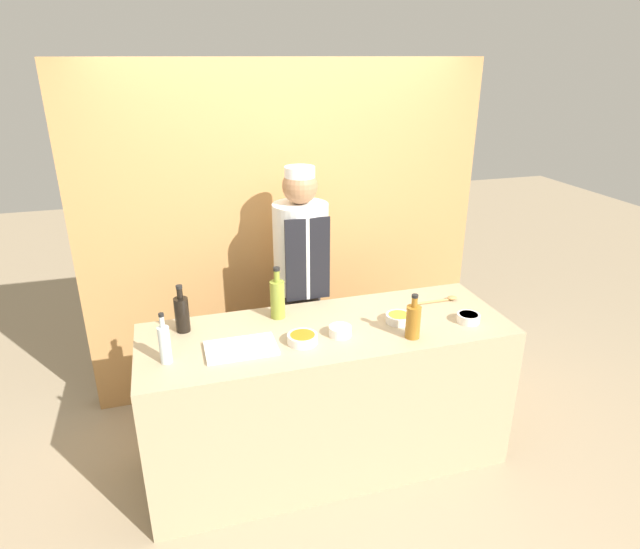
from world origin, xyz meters
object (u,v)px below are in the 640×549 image
sauce_bowl_brown (340,331)px  cutting_board (241,348)px  sauce_bowl_orange (303,338)px  bottle_clear (165,343)px  bottle_soy (182,313)px  chef_center (302,285)px  sauce_bowl_yellow (399,318)px  sauce_bowl_purple (468,318)px  bottle_oil (277,298)px  wooden_spoon (444,300)px  bottle_amber (413,321)px

sauce_bowl_brown → cutting_board: sauce_bowl_brown is taller
sauce_bowl_orange → bottle_clear: bearing=179.6°
sauce_bowl_orange → bottle_soy: bearing=152.1°
sauce_bowl_orange → chef_center: 0.74m
sauce_bowl_yellow → cutting_board: 0.95m
sauce_bowl_purple → chef_center: 1.12m
sauce_bowl_brown → cutting_board: (-0.56, 0.00, -0.02)m
sauce_bowl_brown → sauce_bowl_yellow: (0.39, 0.06, -0.00)m
bottle_oil → cutting_board: bearing=-130.3°
sauce_bowl_yellow → wooden_spoon: bearing=24.4°
wooden_spoon → bottle_clear: bearing=-171.7°
bottle_amber → wooden_spoon: size_ratio=0.94×
cutting_board → bottle_oil: (0.28, 0.32, 0.12)m
sauce_bowl_orange → bottle_clear: 0.73m
sauce_bowl_purple → bottle_amber: bearing=-169.4°
bottle_clear → chef_center: bearing=37.9°
sauce_bowl_yellow → cutting_board: bearing=-176.6°
cutting_board → sauce_bowl_orange: bearing=-3.5°
cutting_board → wooden_spoon: 1.37m
sauce_bowl_orange → wooden_spoon: size_ratio=0.60×
bottle_amber → bottle_oil: bearing=145.6°
sauce_bowl_brown → sauce_bowl_purple: (0.78, -0.06, -0.00)m
cutting_board → bottle_clear: 0.40m
sauce_bowl_purple → wooden_spoon: size_ratio=0.48×
sauce_bowl_yellow → bottle_amber: 0.21m
sauce_bowl_yellow → chef_center: bearing=123.9°
chef_center → bottle_soy: bearing=-154.6°
bottle_oil → wooden_spoon: bearing=-4.6°
cutting_board → bottle_soy: bottle_soy is taller
sauce_bowl_brown → sauce_bowl_yellow: bearing=8.7°
sauce_bowl_brown → sauce_bowl_orange: bearing=-175.3°
sauce_bowl_purple → chef_center: chef_center is taller
bottle_oil → wooden_spoon: 1.08m
bottle_soy → bottle_oil: bottle_oil is taller
cutting_board → bottle_amber: bottle_amber is taller
sauce_bowl_yellow → wooden_spoon: (0.40, 0.18, -0.01)m
bottle_oil → chef_center: chef_center is taller
bottle_clear → bottle_oil: (0.66, 0.34, 0.02)m
bottle_soy → chef_center: 0.90m
bottle_oil → chef_center: size_ratio=0.18×
cutting_board → wooden_spoon: wooden_spoon is taller
sauce_bowl_purple → sauce_bowl_orange: bearing=177.7°
sauce_bowl_yellow → sauce_bowl_purple: 0.41m
sauce_bowl_orange → sauce_bowl_brown: size_ratio=1.31×
bottle_clear → wooden_spoon: bottle_clear is taller
sauce_bowl_yellow → cutting_board: sauce_bowl_yellow is taller
sauce_bowl_yellow → bottle_clear: size_ratio=0.55×
sauce_bowl_orange → sauce_bowl_purple: same height
cutting_board → sauce_bowl_brown: bearing=-0.2°
bottle_clear → wooden_spoon: bearing=8.3°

